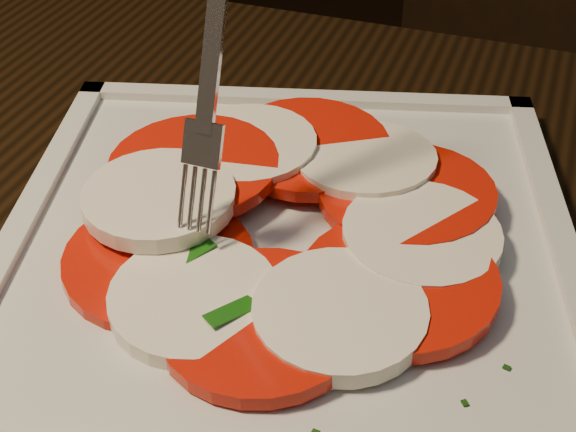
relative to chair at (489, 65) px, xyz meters
name	(u,v)px	position (x,y,z in m)	size (l,w,h in m)	color
chair	(489,65)	(0.00, 0.00, 0.00)	(0.53, 0.53, 0.93)	black
plate	(288,247)	(0.02, -0.71, 0.22)	(0.32, 0.32, 0.01)	silver
caprese_salad	(288,222)	(0.02, -0.71, 0.24)	(0.27, 0.27, 0.03)	red
fork	(221,40)	(-0.02, -0.71, 0.34)	(0.03, 0.08, 0.17)	white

